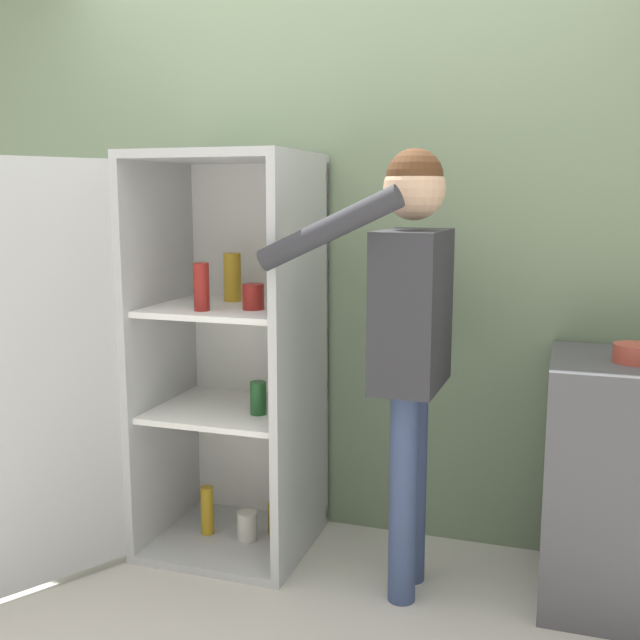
# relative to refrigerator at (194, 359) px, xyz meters

# --- Properties ---
(ground_plane) EXTENTS (12.00, 12.00, 0.00)m
(ground_plane) POSITION_rel_refrigerator_xyz_m (0.49, -0.53, -0.83)
(ground_plane) COLOR beige
(wall_back) EXTENTS (7.00, 0.06, 2.55)m
(wall_back) POSITION_rel_refrigerator_xyz_m (0.49, 0.45, 0.44)
(wall_back) COLOR gray
(wall_back) RESTS_ON ground_plane
(refrigerator) EXTENTS (1.06, 1.21, 1.67)m
(refrigerator) POSITION_rel_refrigerator_xyz_m (0.00, 0.00, 0.00)
(refrigerator) COLOR #B7BABC
(refrigerator) RESTS_ON ground_plane
(person) EXTENTS (0.63, 0.53, 1.67)m
(person) POSITION_rel_refrigerator_xyz_m (0.91, -0.06, 0.24)
(person) COLOR #384770
(person) RESTS_ON ground_plane
(counter) EXTENTS (0.67, 0.58, 0.92)m
(counter) POSITION_rel_refrigerator_xyz_m (1.74, 0.11, -0.37)
(counter) COLOR #4C4C51
(counter) RESTS_ON ground_plane
(bowl) EXTENTS (0.16, 0.16, 0.07)m
(bowl) POSITION_rel_refrigerator_xyz_m (1.69, 0.07, 0.12)
(bowl) COLOR #B24738
(bowl) RESTS_ON counter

